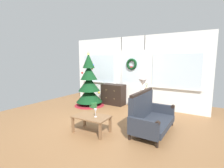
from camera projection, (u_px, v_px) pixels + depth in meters
name	position (u px, v px, depth m)	size (l,w,h in m)	color
ground_plane	(100.00, 122.00, 4.51)	(6.76, 6.76, 0.00)	brown
back_wall_with_door	(132.00, 71.00, 6.08)	(5.20, 0.19, 2.55)	white
christmas_tree	(89.00, 86.00, 6.10)	(1.11, 1.11, 2.01)	#4C331E
dresser_cabinet	(113.00, 94.00, 6.30)	(0.91, 0.46, 0.78)	black
settee_sofa	(149.00, 116.00, 3.91)	(0.73, 1.43, 0.96)	black
side_table	(144.00, 99.00, 5.16)	(0.50, 0.48, 0.67)	brown
table_lamp	(143.00, 84.00, 5.15)	(0.28, 0.28, 0.44)	silver
flower_vase	(146.00, 90.00, 5.01)	(0.11, 0.10, 0.35)	tan
coffee_table	(91.00, 118.00, 3.85)	(0.87, 0.56, 0.40)	brown
wine_glass	(96.00, 111.00, 3.76)	(0.08, 0.08, 0.20)	silver
gift_box	(93.00, 105.00, 5.83)	(0.20, 0.18, 0.20)	#266633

